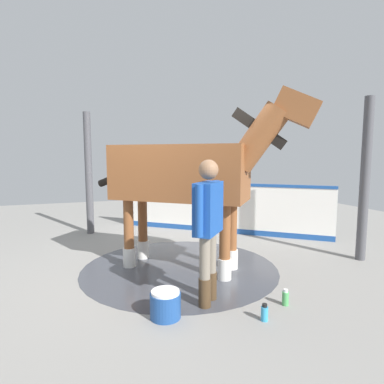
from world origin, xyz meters
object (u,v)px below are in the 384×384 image
Objects in this scene: wash_bucket at (165,304)px; horse at (188,174)px; bottle_shampoo at (264,313)px; bottle_spray at (285,298)px; handler at (208,221)px.

horse is at bearing 152.24° from wash_bucket.
bottle_shampoo is at bearing -42.39° from horse.
horse is 8.33× the size of wash_bucket.
wash_bucket reaches higher than bottle_shampoo.
bottle_shampoo is (1.80, 0.28, -1.42)m from horse.
bottle_shampoo is (0.42, 1.00, -0.06)m from wash_bucket.
horse is 2.23m from bottle_spray.
wash_bucket is 1.79× the size of bottle_shampoo.
horse is at bearing -155.41° from bottle_spray.
bottle_spray is (-0.23, 0.44, 0.00)m from bottle_shampoo.
handler is 5.09× the size of wash_bucket.
horse is 1.64× the size of handler.
bottle_spray is at bearing -26.66° from horse.
wash_bucket is at bearing -97.54° from bottle_spray.
horse reaches higher than bottle_shampoo.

